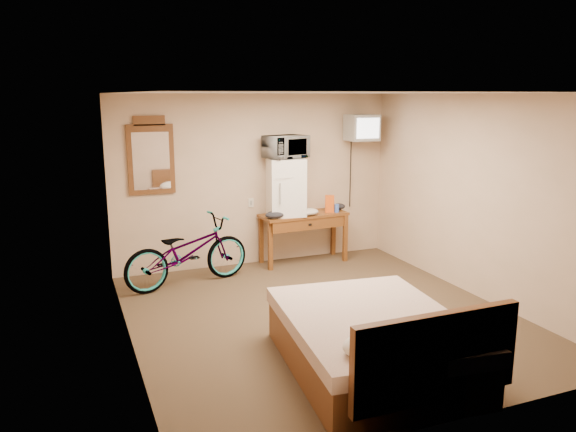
% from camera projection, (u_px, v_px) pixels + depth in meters
% --- Properties ---
extents(room, '(4.60, 4.64, 2.50)m').
position_uv_depth(room, '(323.00, 209.00, 6.16)').
color(room, '#4A3725').
rests_on(room, ground).
extents(desk, '(1.33, 0.58, 0.75)m').
position_uv_depth(desk, '(304.00, 222.00, 8.35)').
color(desk, brown).
rests_on(desk, floor).
extents(mini_fridge, '(0.58, 0.56, 0.84)m').
position_uv_depth(mini_fridge, '(286.00, 187.00, 8.17)').
color(mini_fridge, white).
rests_on(mini_fridge, desk).
extents(microwave, '(0.68, 0.55, 0.32)m').
position_uv_depth(microwave, '(286.00, 147.00, 8.04)').
color(microwave, white).
rests_on(microwave, mini_fridge).
extents(snack_bag, '(0.15, 0.12, 0.26)m').
position_uv_depth(snack_bag, '(330.00, 204.00, 8.42)').
color(snack_bag, '#E25514').
rests_on(snack_bag, desk).
extents(blue_cup, '(0.07, 0.07, 0.12)m').
position_uv_depth(blue_cup, '(337.00, 208.00, 8.43)').
color(blue_cup, '#4069DA').
rests_on(blue_cup, desk).
extents(cloth_cream, '(0.33, 0.25, 0.10)m').
position_uv_depth(cloth_cream, '(308.00, 212.00, 8.22)').
color(cloth_cream, beige).
rests_on(cloth_cream, desk).
extents(cloth_dark_a, '(0.28, 0.21, 0.11)m').
position_uv_depth(cloth_dark_a, '(275.00, 215.00, 8.00)').
color(cloth_dark_a, black).
rests_on(cloth_dark_a, desk).
extents(cloth_dark_b, '(0.21, 0.17, 0.10)m').
position_uv_depth(cloth_dark_b, '(338.00, 206.00, 8.62)').
color(cloth_dark_b, black).
rests_on(cloth_dark_b, desk).
extents(crt_television, '(0.45, 0.57, 0.39)m').
position_uv_depth(crt_television, '(362.00, 128.00, 8.42)').
color(crt_television, black).
rests_on(crt_television, room).
extents(wall_mirror, '(0.62, 0.04, 1.06)m').
position_uv_depth(wall_mirror, '(151.00, 157.00, 7.59)').
color(wall_mirror, '#5D301A').
rests_on(wall_mirror, room).
extents(bicycle, '(1.83, 0.98, 0.91)m').
position_uv_depth(bicycle, '(187.00, 252.00, 7.38)').
color(bicycle, black).
rests_on(bicycle, floor).
extents(bed, '(1.69, 2.12, 0.90)m').
position_uv_depth(bed, '(375.00, 342.00, 5.07)').
color(bed, '#5D301A').
rests_on(bed, floor).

